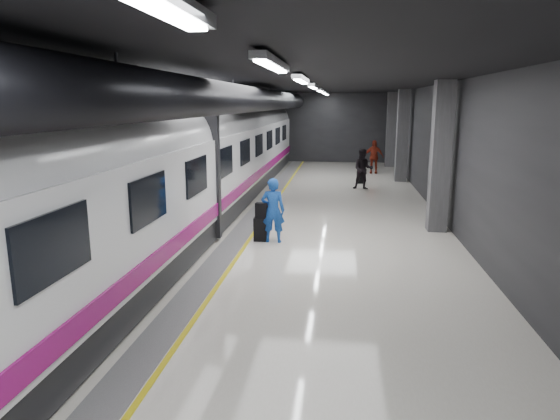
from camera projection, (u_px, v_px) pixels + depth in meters
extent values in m
plane|color=silver|center=(281.00, 243.00, 13.98)|extent=(40.00, 40.00, 0.00)
cube|color=black|center=(282.00, 77.00, 13.04)|extent=(10.00, 40.00, 0.02)
cube|color=#28282B|center=(318.00, 128.00, 32.91)|extent=(10.00, 0.02, 4.50)
cube|color=#28282B|center=(106.00, 160.00, 14.12)|extent=(0.02, 40.00, 4.50)
cube|color=#28282B|center=(473.00, 166.00, 12.91)|extent=(0.02, 40.00, 4.50)
cube|color=slate|center=(234.00, 241.00, 14.14)|extent=(0.65, 39.80, 0.01)
cube|color=yellow|center=(248.00, 241.00, 14.10)|extent=(0.10, 39.80, 0.01)
cylinder|color=black|center=(233.00, 99.00, 13.31)|extent=(0.80, 38.00, 0.80)
cube|color=silver|center=(273.00, 63.00, 7.17)|extent=(0.22, 2.60, 0.10)
cube|color=silver|center=(301.00, 79.00, 12.02)|extent=(0.22, 2.60, 0.10)
cube|color=silver|center=(313.00, 86.00, 16.87)|extent=(0.22, 2.60, 0.10)
cube|color=silver|center=(320.00, 90.00, 21.72)|extent=(0.22, 2.60, 0.10)
cube|color=silver|center=(324.00, 92.00, 26.57)|extent=(0.22, 2.60, 0.10)
cube|color=silver|center=(327.00, 94.00, 30.45)|extent=(0.22, 2.60, 0.10)
cube|color=#515154|center=(440.00, 157.00, 14.90)|extent=(0.55, 0.55, 4.50)
cube|color=#515154|center=(402.00, 136.00, 24.60)|extent=(0.55, 0.55, 4.50)
cube|color=#515154|center=(391.00, 130.00, 30.42)|extent=(0.55, 0.55, 4.50)
cube|color=black|center=(169.00, 227.00, 14.30)|extent=(2.80, 38.00, 0.60)
cube|color=white|center=(167.00, 179.00, 14.01)|extent=(2.90, 38.00, 2.20)
cylinder|color=white|center=(165.00, 145.00, 13.81)|extent=(2.80, 38.00, 2.80)
cube|color=#8E0C65|center=(219.00, 208.00, 14.00)|extent=(0.04, 38.00, 0.35)
cube|color=black|center=(166.00, 170.00, 13.96)|extent=(3.05, 0.25, 3.80)
cube|color=black|center=(54.00, 246.00, 5.98)|extent=(0.05, 1.60, 0.85)
cube|color=black|center=(149.00, 200.00, 8.90)|extent=(0.05, 1.60, 0.85)
cube|color=black|center=(197.00, 176.00, 11.81)|extent=(0.05, 1.60, 0.85)
cube|color=black|center=(226.00, 161.00, 14.72)|extent=(0.05, 1.60, 0.85)
cube|color=black|center=(245.00, 152.00, 17.63)|extent=(0.05, 1.60, 0.85)
cube|color=black|center=(259.00, 145.00, 20.54)|extent=(0.05, 1.60, 0.85)
cube|color=black|center=(270.00, 140.00, 23.45)|extent=(0.05, 1.60, 0.85)
cube|color=black|center=(278.00, 136.00, 26.36)|extent=(0.05, 1.60, 0.85)
cube|color=black|center=(284.00, 132.00, 29.27)|extent=(0.05, 1.60, 0.85)
imported|color=blue|center=(273.00, 210.00, 13.88)|extent=(0.67, 0.44, 1.82)
cube|color=black|center=(261.00, 229.00, 14.12)|extent=(0.42, 0.28, 0.67)
cube|color=black|center=(261.00, 210.00, 13.97)|extent=(0.35, 0.22, 0.44)
imported|color=black|center=(363.00, 169.00, 22.49)|extent=(0.91, 0.72, 1.84)
imported|color=maroon|center=(374.00, 157.00, 27.71)|extent=(1.11, 0.55, 1.84)
cube|color=black|center=(361.00, 178.00, 24.31)|extent=(0.42, 0.31, 0.57)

